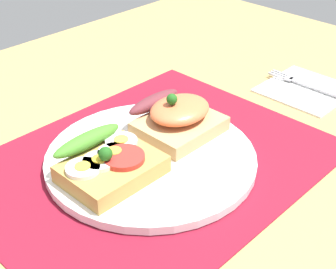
% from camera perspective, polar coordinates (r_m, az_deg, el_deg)
% --- Properties ---
extents(ground_plane, '(1.20, 0.90, 0.03)m').
position_cam_1_polar(ground_plane, '(0.62, -1.94, -4.57)').
color(ground_plane, tan).
extents(placemat, '(0.42, 0.33, 0.00)m').
position_cam_1_polar(placemat, '(0.61, -1.97, -3.25)').
color(placemat, maroon).
rests_on(placemat, ground_plane).
extents(plate, '(0.26, 0.26, 0.01)m').
position_cam_1_polar(plate, '(0.60, -1.99, -2.73)').
color(plate, white).
rests_on(plate, placemat).
extents(sandwich_egg_tomato, '(0.11, 0.10, 0.04)m').
position_cam_1_polar(sandwich_egg_tomato, '(0.56, -6.76, -3.33)').
color(sandwich_egg_tomato, '#AB8A44').
rests_on(sandwich_egg_tomato, plate).
extents(sandwich_salmon, '(0.10, 0.10, 0.06)m').
position_cam_1_polar(sandwich_salmon, '(0.63, 1.02, 2.05)').
color(sandwich_salmon, tan).
rests_on(sandwich_salmon, plate).
extents(napkin, '(0.12, 0.12, 0.01)m').
position_cam_1_polar(napkin, '(0.80, 15.58, 5.09)').
color(napkin, white).
rests_on(napkin, ground_plane).
extents(fork, '(0.02, 0.15, 0.00)m').
position_cam_1_polar(fork, '(0.80, 15.75, 5.54)').
color(fork, '#B7B7BC').
rests_on(fork, napkin).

